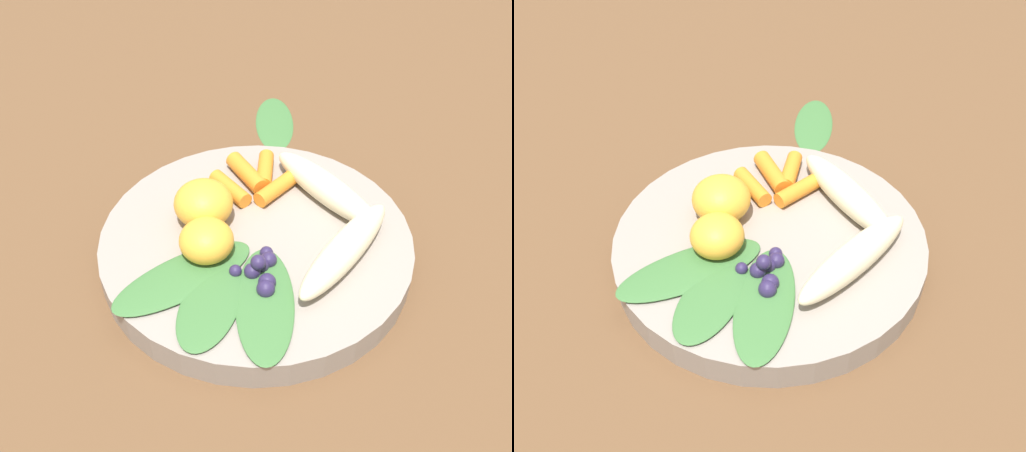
{
  "view_description": "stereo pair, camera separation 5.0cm",
  "coord_description": "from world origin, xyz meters",
  "views": [
    {
      "loc": [
        -0.21,
        0.3,
        0.37
      ],
      "look_at": [
        0.0,
        0.0,
        0.04
      ],
      "focal_mm": 40.3,
      "sensor_mm": 36.0,
      "label": 1
    },
    {
      "loc": [
        -0.25,
        0.27,
        0.37
      ],
      "look_at": [
        0.0,
        0.0,
        0.04
      ],
      "focal_mm": 40.3,
      "sensor_mm": 36.0,
      "label": 2
    }
  ],
  "objects": [
    {
      "name": "orange_segment_near",
      "position": [
        0.02,
        0.04,
        0.04
      ],
      "size": [
        0.05,
        0.05,
        0.03
      ],
      "primitive_type": "ellipsoid",
      "color": "#F4A833",
      "rests_on": "bowl"
    },
    {
      "name": "carrot_mid_left",
      "position": [
        0.04,
        -0.07,
        0.03
      ],
      "size": [
        0.04,
        0.05,
        0.02
      ],
      "primitive_type": "cylinder",
      "rotation": [
        0.0,
        1.57,
        5.25
      ],
      "color": "orange",
      "rests_on": "bowl"
    },
    {
      "name": "kale_leaf_right",
      "position": [
        -0.02,
        0.09,
        0.03
      ],
      "size": [
        0.08,
        0.1,
        0.0
      ],
      "primitive_type": "ellipsoid",
      "rotation": [
        0.0,
        0.0,
        8.22
      ],
      "color": "#3D7038",
      "rests_on": "bowl"
    },
    {
      "name": "kale_leaf_stray",
      "position": [
        0.11,
        -0.2,
        0.0
      ],
      "size": [
        0.1,
        0.12,
        0.01
      ],
      "primitive_type": "ellipsoid",
      "rotation": [
        0.0,
        0.0,
        5.34
      ],
      "color": "#3D7038",
      "rests_on": "ground_plane"
    },
    {
      "name": "orange_segment_far",
      "position": [
        0.05,
        0.01,
        0.05
      ],
      "size": [
        0.05,
        0.05,
        0.04
      ],
      "primitive_type": "ellipsoid",
      "color": "#F4A833",
      "rests_on": "bowl"
    },
    {
      "name": "carrot_mid_right",
      "position": [
        0.05,
        -0.06,
        0.03
      ],
      "size": [
        0.06,
        0.04,
        0.02
      ],
      "primitive_type": "cylinder",
      "rotation": [
        0.0,
        1.57,
        5.85
      ],
      "color": "orange",
      "rests_on": "bowl"
    },
    {
      "name": "banana_peeled_left",
      "position": [
        -0.03,
        -0.08,
        0.04
      ],
      "size": [
        0.14,
        0.07,
        0.03
      ],
      "primitive_type": "ellipsoid",
      "rotation": [
        0.0,
        0.0,
        5.97
      ],
      "color": "beige",
      "rests_on": "bowl"
    },
    {
      "name": "carrot_rear",
      "position": [
        0.05,
        -0.03,
        0.03
      ],
      "size": [
        0.05,
        0.03,
        0.01
      ],
      "primitive_type": "cylinder",
      "rotation": [
        0.0,
        1.57,
        5.99
      ],
      "color": "orange",
      "rests_on": "bowl"
    },
    {
      "name": "kale_leaf_left",
      "position": [
        0.02,
        0.08,
        0.03
      ],
      "size": [
        0.09,
        0.14,
        0.0
      ],
      "primitive_type": "ellipsoid",
      "rotation": [
        0.0,
        0.0,
        7.51
      ],
      "color": "#3D7038",
      "rests_on": "bowl"
    },
    {
      "name": "kale_leaf_rear",
      "position": [
        -0.05,
        0.06,
        0.03
      ],
      "size": [
        0.11,
        0.12,
        0.0
      ],
      "primitive_type": "ellipsoid",
      "rotation": [
        0.0,
        0.0,
        8.46
      ],
      "color": "#3D7038",
      "rests_on": "bowl"
    },
    {
      "name": "coconut_shred_patch",
      "position": [
        -0.01,
        0.07,
        0.03
      ],
      "size": [
        0.04,
        0.04,
        0.0
      ],
      "primitive_type": "cylinder",
      "color": "white",
      "rests_on": "bowl"
    },
    {
      "name": "blueberry_pile",
      "position": [
        -0.03,
        0.04,
        0.03
      ],
      "size": [
        0.04,
        0.05,
        0.02
      ],
      "color": "#2D234C",
      "rests_on": "bowl"
    },
    {
      "name": "bowl",
      "position": [
        0.0,
        0.0,
        0.01
      ],
      "size": [
        0.28,
        0.28,
        0.03
      ],
      "primitive_type": "cylinder",
      "color": "gray",
      "rests_on": "ground_plane"
    },
    {
      "name": "carrot_front",
      "position": [
        0.02,
        -0.06,
        0.03
      ],
      "size": [
        0.02,
        0.05,
        0.02
      ],
      "primitive_type": "cylinder",
      "rotation": [
        0.0,
        1.57,
        4.59
      ],
      "color": "orange",
      "rests_on": "bowl"
    },
    {
      "name": "banana_peeled_right",
      "position": [
        -0.08,
        -0.02,
        0.04
      ],
      "size": [
        0.03,
        0.13,
        0.03
      ],
      "primitive_type": "ellipsoid",
      "rotation": [
        0.0,
        0.0,
        4.69
      ],
      "color": "beige",
      "rests_on": "bowl"
    },
    {
      "name": "ground_plane",
      "position": [
        0.0,
        0.0,
        0.0
      ],
      "size": [
        2.4,
        2.4,
        0.0
      ],
      "primitive_type": "plane",
      "color": "brown"
    }
  ]
}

